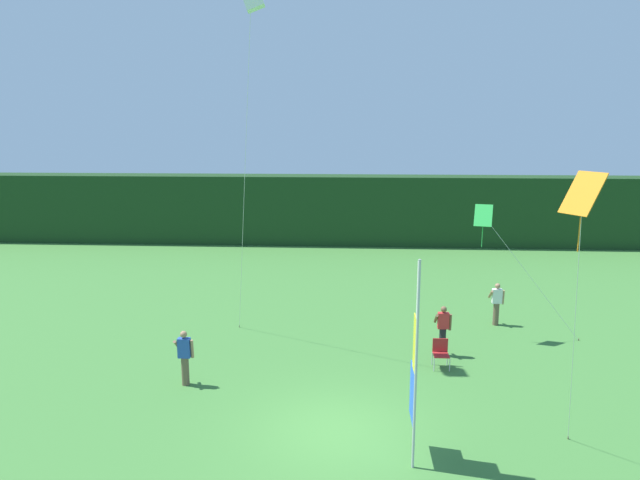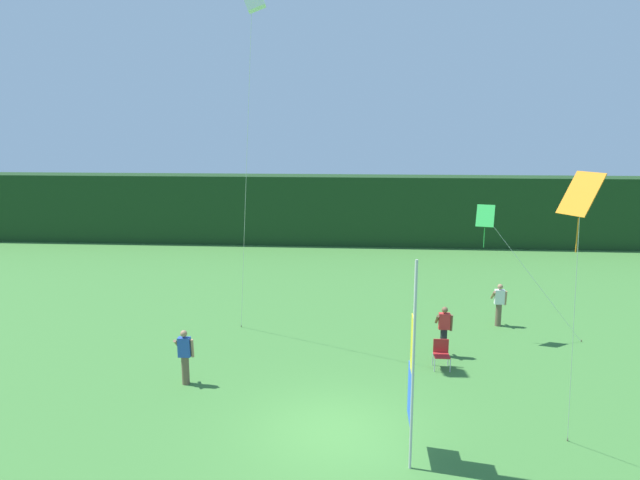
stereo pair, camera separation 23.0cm
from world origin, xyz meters
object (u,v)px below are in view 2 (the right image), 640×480
Objects in this scene: person_mid_field at (185,355)px; kite_orange_diamond_2 at (580,206)px; banner_flag at (412,366)px; kite_green_diamond_0 at (489,222)px; person_near_banner at (444,330)px; folding_chair at (441,352)px; person_far_left at (499,304)px.

kite_orange_diamond_2 is (9.43, -3.85, 5.05)m from person_mid_field.
banner_flag is 2.87× the size of person_mid_field.
kite_green_diamond_0 is (3.26, 7.95, 1.94)m from banner_flag.
person_near_banner is at bearing -133.14° from kite_green_diamond_0.
person_near_banner is 1.91× the size of folding_chair.
banner_flag is at bearing -112.28° from kite_green_diamond_0.
person_mid_field is at bearing -167.28° from folding_chair.
banner_flag is at bearing -113.73° from person_far_left.
banner_flag is 5.73m from folding_chair.
banner_flag reaches higher than person_mid_field.
person_far_left is at bearing 58.47° from kite_green_diamond_0.
person_far_left is 10.93m from kite_orange_diamond_2.
person_mid_field is (-6.26, 3.53, -1.40)m from banner_flag.
person_near_banner reaches higher than person_mid_field.
kite_green_diamond_0 is (1.66, 1.77, 3.32)m from person_near_banner.
person_near_banner is 8.30m from person_mid_field.
banner_flag reaches higher than folding_chair.
folding_chair is (1.41, 5.26, -1.77)m from banner_flag.
person_far_left is at bearing 51.47° from person_near_banner.
person_mid_field is 11.01m from kite_green_diamond_0.
folding_chair is (-0.19, -0.93, -0.40)m from person_near_banner.
kite_green_diamond_0 reaches higher than banner_flag.
person_far_left is (2.49, 3.13, -0.03)m from person_near_banner.
person_far_left is at bearing 84.52° from kite_orange_diamond_2.
kite_green_diamond_0 reaches higher than folding_chair.
kite_orange_diamond_2 reaches higher than person_mid_field.
person_near_banner is 0.35× the size of kite_green_diamond_0.
banner_flag is at bearing 174.20° from kite_orange_diamond_2.
kite_orange_diamond_2 reaches higher than kite_green_diamond_0.
person_mid_field is at bearing -161.32° from person_near_banner.
kite_orange_diamond_2 is at bearing -22.23° from person_mid_field.
kite_green_diamond_0 is (1.85, 2.69, 3.71)m from folding_chair.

